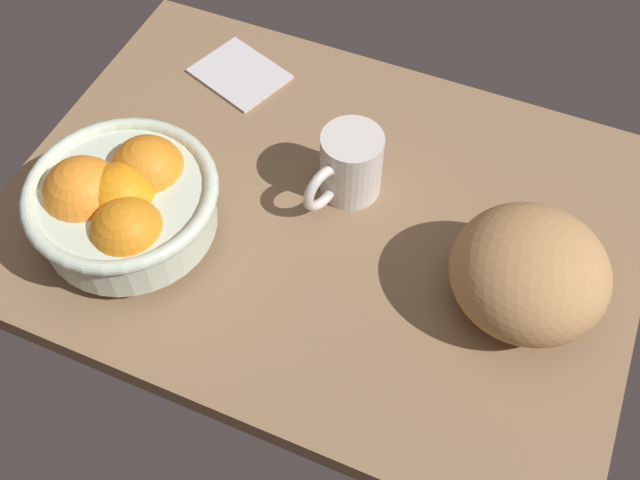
{
  "coord_description": "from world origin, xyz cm",
  "views": [
    {
      "loc": [
        -20.12,
        48.11,
        69.45
      ],
      "look_at": [
        -2.7,
        7.12,
        5.0
      ],
      "focal_mm": 41.58,
      "sensor_mm": 36.0,
      "label": 1
    }
  ],
  "objects_px": {
    "fruit_bowl": "(123,202)",
    "bread_loaf": "(529,273)",
    "mug": "(349,166)",
    "napkin_folded": "(239,73)"
  },
  "relations": [
    {
      "from": "napkin_folded",
      "to": "mug",
      "type": "distance_m",
      "value": 0.25
    },
    {
      "from": "fruit_bowl",
      "to": "napkin_folded",
      "type": "relative_size",
      "value": 1.83
    },
    {
      "from": "bread_loaf",
      "to": "mug",
      "type": "relative_size",
      "value": 1.46
    },
    {
      "from": "fruit_bowl",
      "to": "mug",
      "type": "xyz_separation_m",
      "value": [
        -0.2,
        -0.16,
        -0.02
      ]
    },
    {
      "from": "napkin_folded",
      "to": "mug",
      "type": "bearing_deg",
      "value": 148.83
    },
    {
      "from": "napkin_folded",
      "to": "mug",
      "type": "height_order",
      "value": "mug"
    },
    {
      "from": "bread_loaf",
      "to": "mug",
      "type": "bearing_deg",
      "value": -17.66
    },
    {
      "from": "fruit_bowl",
      "to": "napkin_folded",
      "type": "xyz_separation_m",
      "value": [
        0.0,
        -0.28,
        -0.05
      ]
    },
    {
      "from": "fruit_bowl",
      "to": "bread_loaf",
      "type": "bearing_deg",
      "value": -168.94
    },
    {
      "from": "fruit_bowl",
      "to": "bread_loaf",
      "type": "relative_size",
      "value": 1.29
    }
  ]
}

